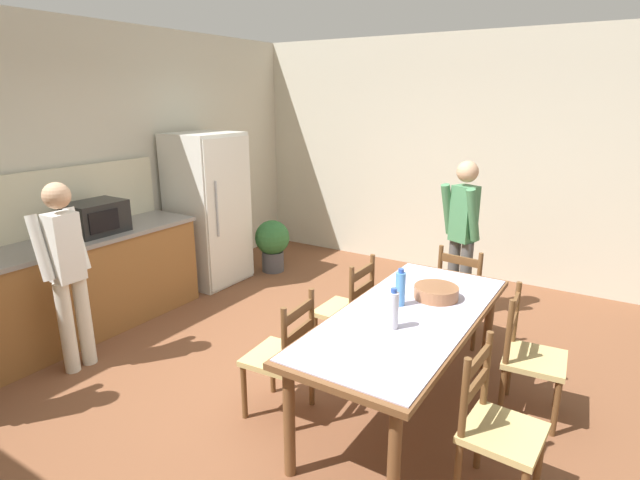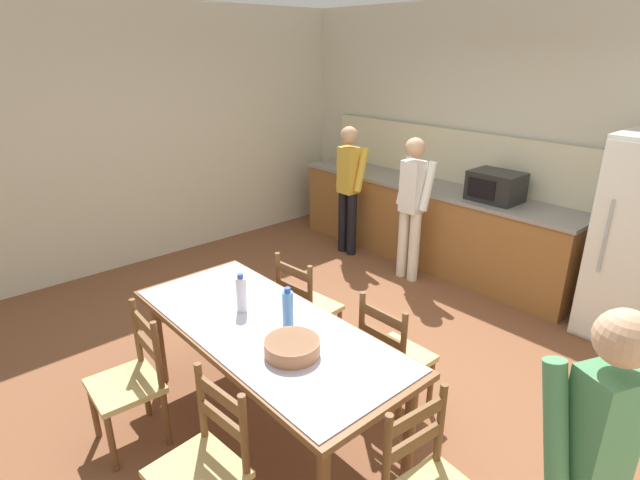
{
  "view_description": "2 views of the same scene",
  "coord_description": "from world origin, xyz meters",
  "views": [
    {
      "loc": [
        -2.87,
        -1.99,
        2.19
      ],
      "look_at": [
        -0.08,
        -0.24,
        1.23
      ],
      "focal_mm": 28.0,
      "sensor_mm": 36.0,
      "label": 1
    },
    {
      "loc": [
        2.34,
        -2.42,
        2.42
      ],
      "look_at": [
        0.03,
        -0.35,
        1.21
      ],
      "focal_mm": 28.0,
      "sensor_mm": 36.0,
      "label": 2
    }
  ],
  "objects": [
    {
      "name": "wall_left",
      "position": [
        -3.26,
        0.0,
        1.45
      ],
      "size": [
        0.12,
        5.2,
        2.9
      ],
      "primitive_type": "cube",
      "color": "beige",
      "rests_on": "ground"
    },
    {
      "name": "chair_side_far_left",
      "position": [
        -0.39,
        -0.12,
        0.44
      ],
      "size": [
        0.45,
        0.43,
        0.91
      ],
      "rotation": [
        0.0,
        0.0,
        3.21
      ],
      "color": "brown",
      "rests_on": "ground"
    },
    {
      "name": "microwave",
      "position": [
        -0.13,
        2.21,
        1.09
      ],
      "size": [
        0.5,
        0.39,
        0.3
      ],
      "color": "black",
      "rests_on": "kitchen_counter"
    },
    {
      "name": "person_at_counter",
      "position": [
        -0.78,
        1.69,
        0.88
      ],
      "size": [
        0.39,
        0.27,
        1.56
      ],
      "rotation": [
        0.0,
        0.0,
        1.57
      ],
      "color": "silver",
      "rests_on": "ground"
    },
    {
      "name": "chair_side_far_right",
      "position": [
        0.53,
        -0.13,
        0.44
      ],
      "size": [
        0.42,
        0.4,
        0.91
      ],
      "rotation": [
        0.0,
        0.0,
        3.14
      ],
      "color": "brown",
      "rests_on": "ground"
    },
    {
      "name": "counter_splashback",
      "position": [
        -0.96,
        2.54,
        1.24
      ],
      "size": [
        3.52,
        0.03,
        0.6
      ],
      "primitive_type": "cube",
      "color": "beige",
      "rests_on": "kitchen_counter"
    },
    {
      "name": "person_by_table",
      "position": [
        1.94,
        -0.65,
        0.89
      ],
      "size": [
        0.36,
        0.45,
        1.58
      ],
      "rotation": [
        0.0,
        0.0,
        2.74
      ],
      "color": "#4C4C4C",
      "rests_on": "ground"
    },
    {
      "name": "serving_bowl",
      "position": [
        0.43,
        -0.92,
        0.82
      ],
      "size": [
        0.32,
        0.32,
        0.09
      ],
      "color": "#9E6642",
      "rests_on": "dining_table"
    },
    {
      "name": "chair_side_near_right",
      "position": [
        0.52,
        -1.58,
        0.44
      ],
      "size": [
        0.45,
        0.43,
        0.91
      ],
      "rotation": [
        0.0,
        0.0,
        0.08
      ],
      "color": "brown",
      "rests_on": "ground"
    },
    {
      "name": "bottle_off_centre",
      "position": [
        0.17,
        -0.74,
        0.89
      ],
      "size": [
        0.07,
        0.07,
        0.27
      ],
      "color": "#4C8ED6",
      "rests_on": "dining_table"
    },
    {
      "name": "ground_plane",
      "position": [
        0.0,
        0.0,
        0.0
      ],
      "size": [
        8.32,
        8.32,
        0.0
      ],
      "primitive_type": "plane",
      "color": "brown"
    },
    {
      "name": "wall_back",
      "position": [
        0.0,
        2.66,
        1.45
      ],
      "size": [
        6.52,
        0.12,
        2.9
      ],
      "primitive_type": "cube",
      "color": "beige",
      "rests_on": "ground"
    },
    {
      "name": "chair_side_near_left",
      "position": [
        -0.4,
        -1.57,
        0.44
      ],
      "size": [
        0.44,
        0.42,
        0.91
      ],
      "rotation": [
        0.0,
        0.0,
        -0.06
      ],
      "color": "brown",
      "rests_on": "ground"
    },
    {
      "name": "dining_table",
      "position": [
        0.07,
        -0.85,
        0.69
      ],
      "size": [
        2.06,
        0.87,
        0.77
      ],
      "rotation": [
        0.0,
        0.0,
        -0.01
      ],
      "color": "brown",
      "rests_on": "ground"
    },
    {
      "name": "person_at_sink",
      "position": [
        -1.75,
        1.71,
        0.88
      ],
      "size": [
        0.39,
        0.27,
        1.56
      ],
      "rotation": [
        0.0,
        0.0,
        1.57
      ],
      "color": "black",
      "rests_on": "ground"
    },
    {
      "name": "kitchen_counter",
      "position": [
        -0.96,
        2.23,
        0.47
      ],
      "size": [
        3.56,
        0.66,
        0.94
      ],
      "color": "brown",
      "rests_on": "ground"
    },
    {
      "name": "bottle_near_centre",
      "position": [
        -0.19,
        -0.85,
        0.89
      ],
      "size": [
        0.07,
        0.07,
        0.27
      ],
      "color": "silver",
      "rests_on": "dining_table"
    }
  ]
}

